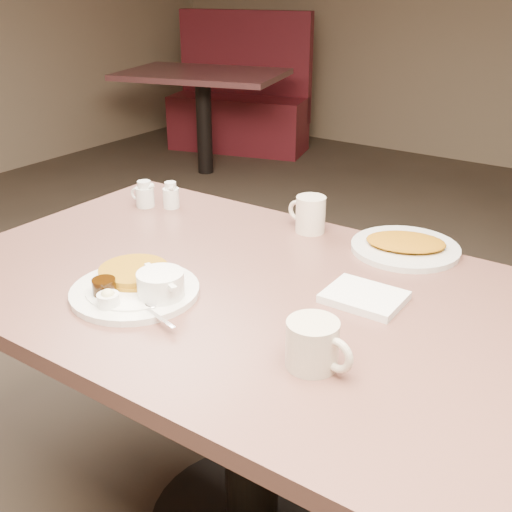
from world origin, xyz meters
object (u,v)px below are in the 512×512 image
Objects in this scene: coffee_mug_near at (314,344)px; coffee_mug_far at (310,214)px; hash_plate at (405,246)px; booth_back_left at (237,102)px; main_plate at (139,285)px; creamer_left at (145,195)px; creamer_right at (171,196)px; diner_table at (251,350)px.

coffee_mug_far is (-0.33, 0.56, 0.00)m from coffee_mug_near.
coffee_mug_near reaches higher than hash_plate.
booth_back_left is at bearing 129.35° from coffee_mug_far.
creamer_left is at bearing 132.60° from main_plate.
booth_back_left is at bearing 122.99° from creamer_right.
coffee_mug_near is at bearing -51.93° from booth_back_left.
coffee_mug_near reaches higher than creamer_right.
coffee_mug_far is at bearing 99.32° from diner_table.
booth_back_left is (-2.40, 3.22, -0.17)m from diner_table.
main_plate is at bearing -55.55° from creamer_right.
coffee_mug_far is (-0.06, 0.37, 0.22)m from diner_table.
coffee_mug_far reaches higher than hash_plate.
coffee_mug_near is 0.40× the size of hash_plate.
booth_back_left is (-2.34, 2.85, -0.39)m from coffee_mug_far.
creamer_left is 1.03× the size of creamer_right.
creamer_left is 0.79m from hash_plate.
creamer_left is at bearing 155.98° from diner_table.
coffee_mug_near is 0.65m from coffee_mug_far.
main_plate is at bearing -47.40° from creamer_left.
hash_plate is (-0.06, 0.58, -0.03)m from coffee_mug_near.
hash_plate is at bearing -47.32° from booth_back_left.
coffee_mug_near is 0.09× the size of booth_back_left.
coffee_mug_near is at bearing -35.07° from diner_table.
coffee_mug_near is at bearing -27.83° from creamer_left.
booth_back_left is (-1.83, 2.96, -0.38)m from creamer_left.
diner_table is at bearing -24.02° from creamer_left.
main_plate is 0.55m from coffee_mug_far.
diner_table is at bearing -118.19° from hash_plate.
coffee_mug_near is at bearing -59.24° from coffee_mug_far.
coffee_mug_near is 0.58m from hash_plate.
booth_back_left reaches higher than diner_table.
diner_table is 10.58× the size of coffee_mug_near.
creamer_left is at bearing -167.88° from coffee_mug_far.
coffee_mug_far reaches higher than coffee_mug_near.
hash_plate is at bearing 61.81° from diner_table.
coffee_mug_near is (0.27, -0.19, 0.22)m from diner_table.
diner_table is at bearing -53.30° from booth_back_left.
coffee_mug_near is 1.19× the size of coffee_mug_far.
main_plate is 4.53× the size of creamer_left.
creamer_right reaches higher than diner_table.
coffee_mug_near reaches higher than creamer_left.
diner_table is 0.40m from coffee_mug_near.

